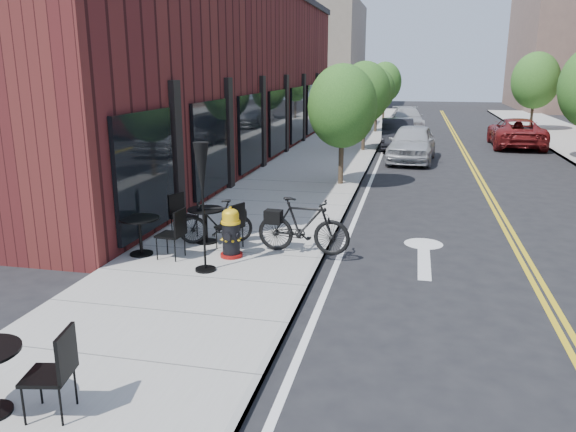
# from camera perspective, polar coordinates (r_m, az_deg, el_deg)

# --- Properties ---
(ground) EXTENTS (120.00, 120.00, 0.00)m
(ground) POSITION_cam_1_polar(r_m,az_deg,el_deg) (9.85, 1.99, -7.73)
(ground) COLOR black
(ground) RESTS_ON ground
(sidewalk_near) EXTENTS (4.00, 70.00, 0.12)m
(sidewalk_near) POSITION_cam_1_polar(r_m,az_deg,el_deg) (19.65, 1.66, 3.90)
(sidewalk_near) COLOR #9E9B93
(sidewalk_near) RESTS_ON ground
(building_near) EXTENTS (5.00, 28.00, 7.00)m
(building_near) POSITION_cam_1_polar(r_m,az_deg,el_deg) (24.36, -7.17, 14.04)
(building_near) COLOR #491718
(building_near) RESTS_ON ground
(bg_building_left) EXTENTS (8.00, 14.00, 10.00)m
(bg_building_left) POSITION_cam_1_polar(r_m,az_deg,el_deg) (57.78, 3.10, 15.99)
(bg_building_left) COLOR #726656
(bg_building_left) RESTS_ON ground
(tree_near_a) EXTENTS (2.20, 2.20, 3.81)m
(tree_near_a) POSITION_cam_1_polar(r_m,az_deg,el_deg) (18.13, 5.54, 11.03)
(tree_near_a) COLOR #382B1E
(tree_near_a) RESTS_ON sidewalk_near
(tree_near_b) EXTENTS (2.30, 2.30, 3.98)m
(tree_near_b) POSITION_cam_1_polar(r_m,az_deg,el_deg) (26.07, 7.82, 12.33)
(tree_near_b) COLOR #382B1E
(tree_near_b) RESTS_ON sidewalk_near
(tree_near_c) EXTENTS (2.10, 2.10, 3.67)m
(tree_near_c) POSITION_cam_1_polar(r_m,az_deg,el_deg) (34.05, 9.02, 12.52)
(tree_near_c) COLOR #382B1E
(tree_near_c) RESTS_ON sidewalk_near
(tree_near_d) EXTENTS (2.40, 2.40, 4.11)m
(tree_near_d) POSITION_cam_1_polar(r_m,az_deg,el_deg) (42.02, 9.79, 13.24)
(tree_near_d) COLOR #382B1E
(tree_near_d) RESTS_ON sidewalk_near
(tree_far_c) EXTENTS (2.80, 2.80, 4.62)m
(tree_far_c) POSITION_cam_1_polar(r_m,az_deg,el_deg) (37.60, 23.84, 12.48)
(tree_far_c) COLOR #382B1E
(tree_far_c) RESTS_ON sidewalk_far
(fire_hydrant) EXTENTS (0.55, 0.55, 1.02)m
(fire_hydrant) POSITION_cam_1_polar(r_m,az_deg,el_deg) (11.18, -5.82, -1.75)
(fire_hydrant) COLOR maroon
(fire_hydrant) RESTS_ON sidewalk_near
(bicycle_left) EXTENTS (1.64, 0.97, 0.95)m
(bicycle_left) POSITION_cam_1_polar(r_m,az_deg,el_deg) (12.09, -7.36, -0.57)
(bicycle_left) COLOR black
(bicycle_left) RESTS_ON sidewalk_near
(bicycle_right) EXTENTS (1.95, 0.67, 1.15)m
(bicycle_right) POSITION_cam_1_polar(r_m,az_deg,el_deg) (11.31, 1.58, -0.99)
(bicycle_right) COLOR black
(bicycle_right) RESTS_ON sidewalk_near
(bistro_set_b) EXTENTS (1.87, 0.86, 1.00)m
(bistro_set_b) POSITION_cam_1_polar(r_m,az_deg,el_deg) (11.63, -14.80, -1.44)
(bistro_set_b) COLOR black
(bistro_set_b) RESTS_ON sidewalk_near
(bistro_set_c) EXTENTS (1.83, 1.11, 0.97)m
(bistro_set_c) POSITION_cam_1_polar(r_m,az_deg,el_deg) (12.16, -8.33, -0.45)
(bistro_set_c) COLOR black
(bistro_set_c) RESTS_ON sidewalk_near
(patio_umbrella) EXTENTS (0.39, 0.39, 2.39)m
(patio_umbrella) POSITION_cam_1_polar(r_m,az_deg,el_deg) (10.17, -8.73, 3.64)
(patio_umbrella) COLOR black
(patio_umbrella) RESTS_ON sidewalk_near
(parked_car_a) EXTENTS (2.16, 4.61, 1.52)m
(parked_car_a) POSITION_cam_1_polar(r_m,az_deg,el_deg) (24.03, 12.48, 7.25)
(parked_car_a) COLOR #A8ABB0
(parked_car_a) RESTS_ON ground
(parked_car_b) EXTENTS (1.74, 4.35, 1.41)m
(parked_car_b) POSITION_cam_1_polar(r_m,az_deg,el_deg) (27.75, 11.01, 8.17)
(parked_car_b) COLOR black
(parked_car_b) RESTS_ON ground
(parked_car_c) EXTENTS (2.32, 4.91, 1.38)m
(parked_car_c) POSITION_cam_1_polar(r_m,az_deg,el_deg) (36.55, 11.97, 9.64)
(parked_car_c) COLOR #A7A7AB
(parked_car_c) RESTS_ON ground
(parked_car_far) EXTENTS (2.48, 5.17, 1.42)m
(parked_car_far) POSITION_cam_1_polar(r_m,az_deg,el_deg) (30.01, 22.16, 7.86)
(parked_car_far) COLOR maroon
(parked_car_far) RESTS_ON ground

